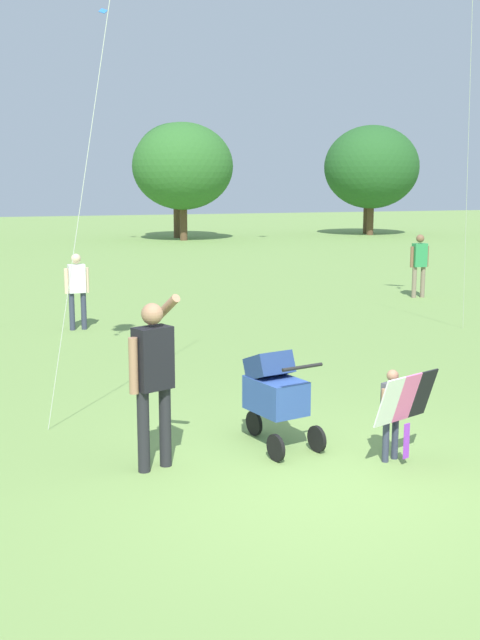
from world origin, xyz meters
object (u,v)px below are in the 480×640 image
object	(u,v)px
person_sitting_far	(419,261)
person_red_shirt	(77,285)
child_with_butterfly_kite	(396,405)
person_adult_flyer	(153,370)
stroller	(275,391)

from	to	relation	value
person_sitting_far	person_red_shirt	bearing A→B (deg)	-170.54
person_red_shirt	person_sitting_far	bearing A→B (deg)	9.46
person_red_shirt	person_sitting_far	distance (m)	8.56
child_with_butterfly_kite	person_sitting_far	size ratio (longest dim) A/B	0.61
person_adult_flyer	person_red_shirt	xyz separation A→B (m)	(0.38, 7.63, -0.14)
stroller	person_red_shirt	world-z (taller)	person_red_shirt
child_with_butterfly_kite	person_sitting_far	xyz separation A→B (m)	(6.51, 9.68, 0.32)
person_red_shirt	person_adult_flyer	bearing A→B (deg)	-92.89
person_adult_flyer	person_sitting_far	world-z (taller)	person_adult_flyer
person_adult_flyer	stroller	bearing A→B (deg)	9.30
child_with_butterfly_kite	stroller	xyz separation A→B (m)	(-0.95, 0.87, 0.02)
person_red_shirt	stroller	bearing A→B (deg)	-82.43
child_with_butterfly_kite	person_adult_flyer	size ratio (longest dim) A/B	0.55
child_with_butterfly_kite	person_sitting_far	world-z (taller)	person_sitting_far
person_red_shirt	person_sitting_far	size ratio (longest dim) A/B	0.95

